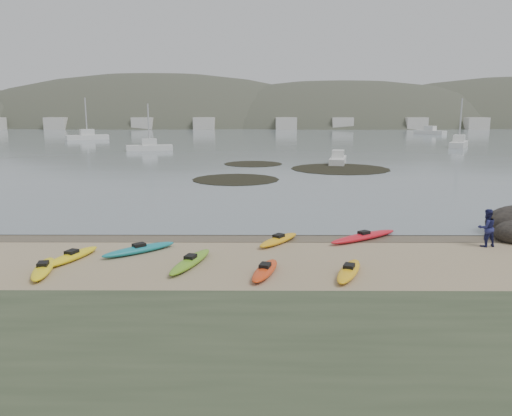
{
  "coord_description": "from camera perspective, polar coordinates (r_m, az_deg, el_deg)",
  "views": [
    {
      "loc": [
        0.14,
        -25.65,
        6.57
      ],
      "look_at": [
        0.0,
        0.0,
        1.5
      ],
      "focal_mm": 35.0,
      "sensor_mm": 36.0,
      "label": 1
    }
  ],
  "objects": [
    {
      "name": "kayaks",
      "position": [
        22.58,
        -3.94,
        -5.31
      ],
      "size": [
        16.95,
        8.82,
        0.34
      ],
      "color": "yellow",
      "rests_on": "ground"
    },
    {
      "name": "far_town",
      "position": [
        170.81,
        2.31,
        9.63
      ],
      "size": [
        199.0,
        5.0,
        4.0
      ],
      "color": "beige",
      "rests_on": "ground"
    },
    {
      "name": "kelp_mats",
      "position": [
        54.9,
        4.36,
        4.3
      ],
      "size": [
        21.01,
        21.53,
        0.04
      ],
      "color": "black",
      "rests_on": "water"
    },
    {
      "name": "ground",
      "position": [
        26.48,
        -0.0,
        -3.19
      ],
      "size": [
        600.0,
        600.0,
        0.0
      ],
      "primitive_type": "plane",
      "color": "tan",
      "rests_on": "ground"
    },
    {
      "name": "far_hills",
      "position": [
        224.23,
        10.43,
        5.23
      ],
      "size": [
        550.0,
        135.0,
        80.0
      ],
      "color": "#384235",
      "rests_on": "ground"
    },
    {
      "name": "moored_boats",
      "position": [
        103.42,
        4.51,
        7.82
      ],
      "size": [
        92.31,
        82.47,
        1.25
      ],
      "color": "silver",
      "rests_on": "ground"
    },
    {
      "name": "water",
      "position": [
        325.72,
        0.29,
        10.02
      ],
      "size": [
        1200.0,
        1200.0,
        0.0
      ],
      "primitive_type": "plane",
      "color": "slate",
      "rests_on": "ground"
    },
    {
      "name": "person_east",
      "position": [
        26.7,
        24.85,
        -2.07
      ],
      "size": [
        1.03,
        0.87,
        1.86
      ],
      "primitive_type": "imported",
      "rotation": [
        0.0,
        0.0,
        3.35
      ],
      "color": "navy",
      "rests_on": "ground"
    },
    {
      "name": "wet_sand",
      "position": [
        26.19,
        -0.0,
        -3.34
      ],
      "size": [
        60.0,
        60.0,
        0.0
      ],
      "primitive_type": "plane",
      "color": "brown",
      "rests_on": "ground"
    }
  ]
}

